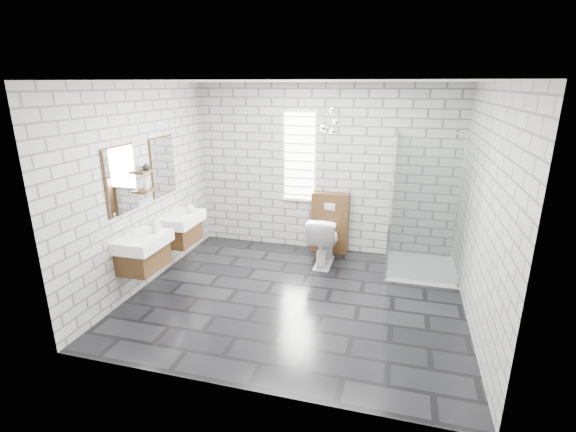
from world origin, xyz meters
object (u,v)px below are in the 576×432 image
at_px(vanity_right, 179,220).
at_px(toilet, 324,240).
at_px(cistern_panel, 330,222).
at_px(shower_enclosure, 417,241).
at_px(vanity_left, 141,242).

height_order(vanity_right, toilet, vanity_right).
relative_size(cistern_panel, shower_enclosure, 0.49).
xyz_separation_m(vanity_left, vanity_right, (0.00, 0.95, 0.00)).
bearing_deg(shower_enclosure, vanity_left, -153.96).
bearing_deg(vanity_right, shower_enclosure, 11.83).
xyz_separation_m(vanity_right, cistern_panel, (2.06, 1.23, -0.26)).
xyz_separation_m(vanity_right, toilet, (2.06, 0.70, -0.37)).
bearing_deg(cistern_panel, vanity_right, -149.09).
distance_m(vanity_right, shower_enclosure, 3.49).
xyz_separation_m(shower_enclosure, toilet, (-1.35, -0.01, -0.12)).
bearing_deg(shower_enclosure, cistern_panel, 159.08).
bearing_deg(cistern_panel, shower_enclosure, -20.92).
bearing_deg(vanity_right, toilet, 18.83).
height_order(cistern_panel, toilet, cistern_panel).
xyz_separation_m(cistern_panel, shower_enclosure, (1.35, -0.52, 0.00)).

